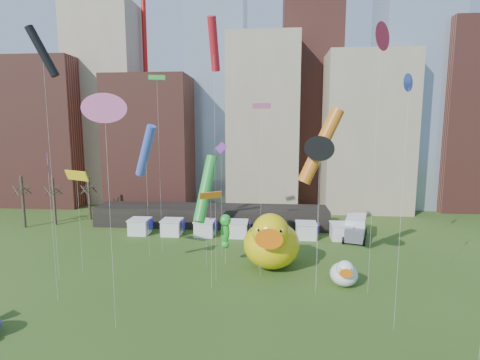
# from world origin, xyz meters

# --- Properties ---
(skyline) EXTENTS (101.00, 23.00, 68.00)m
(skyline) POSITION_xyz_m (2.25, 61.06, 21.44)
(skyline) COLOR brown
(skyline) RESTS_ON ground
(pavilion) EXTENTS (38.00, 6.00, 3.20)m
(pavilion) POSITION_xyz_m (-4.00, 42.00, 1.60)
(pavilion) COLOR black
(pavilion) RESTS_ON ground
(vendor_tents) EXTENTS (33.24, 2.80, 2.40)m
(vendor_tents) POSITION_xyz_m (1.02, 36.00, 1.11)
(vendor_tents) COLOR white
(vendor_tents) RESTS_ON ground
(bare_trees) EXTENTS (8.44, 6.44, 8.50)m
(bare_trees) POSITION_xyz_m (-30.17, 40.54, 4.01)
(bare_trees) COLOR #382B21
(bare_trees) RESTS_ON ground
(big_duck) EXTENTS (6.92, 9.06, 6.85)m
(big_duck) POSITION_xyz_m (5.95, 24.09, 3.14)
(big_duck) COLOR yellow
(big_duck) RESTS_ON ground
(small_duck) EXTENTS (3.13, 3.98, 2.95)m
(small_duck) POSITION_xyz_m (13.36, 19.99, 1.36)
(small_duck) COLOR white
(small_duck) RESTS_ON ground
(seahorse_green) EXTENTS (1.61, 1.89, 6.04)m
(seahorse_green) POSITION_xyz_m (0.55, 24.90, 4.34)
(seahorse_green) COLOR silver
(seahorse_green) RESTS_ON ground
(seahorse_purple) EXTENTS (1.32, 1.52, 4.35)m
(seahorse_purple) POSITION_xyz_m (4.59, 23.77, 3.00)
(seahorse_purple) COLOR silver
(seahorse_purple) RESTS_ON ground
(box_truck) EXTENTS (4.55, 7.70, 3.08)m
(box_truck) POSITION_xyz_m (18.27, 36.88, 1.58)
(box_truck) COLOR white
(box_truck) RESTS_ON ground
(kite_0) EXTENTS (1.63, 2.17, 25.14)m
(kite_0) POSITION_xyz_m (15.35, 18.42, 23.89)
(kite_0) COLOR silver
(kite_0) RESTS_ON ground
(kite_1) EXTENTS (2.19, 0.75, 18.47)m
(kite_1) POSITION_xyz_m (-6.42, 10.26, 17.35)
(kite_1) COLOR silver
(kite_1) RESTS_ON ground
(kite_2) EXTENTS (1.86, 1.84, 15.25)m
(kite_2) POSITION_xyz_m (10.29, 18.08, 14.08)
(kite_2) COLOR silver
(kite_2) RESTS_ON ground
(kite_3) EXTENTS (2.04, 0.82, 22.46)m
(kite_3) POSITION_xyz_m (-8.34, 28.85, 21.74)
(kite_3) COLOR silver
(kite_3) RESTS_ON ground
(kite_4) EXTENTS (3.40, 2.03, 11.45)m
(kite_4) POSITION_xyz_m (-14.99, 20.98, 10.88)
(kite_4) COLOR silver
(kite_4) RESTS_ON ground
(kite_5) EXTENTS (0.94, 1.15, 19.86)m
(kite_5) POSITION_xyz_m (15.76, 12.06, 19.04)
(kite_5) COLOR silver
(kite_5) RESTS_ON ground
(kite_6) EXTENTS (2.08, 1.41, 9.86)m
(kite_6) POSITION_xyz_m (0.04, 18.19, 9.45)
(kite_6) COLOR silver
(kite_6) RESTS_ON ground
(kite_7) EXTENTS (1.48, 0.20, 14.38)m
(kite_7) POSITION_xyz_m (-0.23, 27.52, 12.98)
(kite_7) COLOR silver
(kite_7) RESTS_ON ground
(kite_9) EXTENTS (1.89, 0.41, 18.50)m
(kite_9) POSITION_xyz_m (4.80, 21.55, 17.90)
(kite_9) COLOR silver
(kite_9) RESTS_ON ground
(kite_10) EXTENTS (3.01, 1.53, 25.83)m
(kite_10) POSITION_xyz_m (-16.62, 19.08, 23.35)
(kite_10) COLOR silver
(kite_10) RESTS_ON ground
(kite_11) EXTENTS (2.64, 4.57, 12.96)m
(kite_11) POSITION_xyz_m (-1.51, 23.80, 9.22)
(kite_11) COLOR silver
(kite_11) RESTS_ON ground
(kite_13) EXTENTS (3.70, 3.06, 16.47)m
(kite_13) POSITION_xyz_m (-9.29, 26.62, 13.26)
(kite_13) COLOR silver
(kite_13) RESTS_ON ground
(kite_14) EXTENTS (4.58, 2.21, 17.97)m
(kite_14) POSITION_xyz_m (10.57, 19.68, 14.21)
(kite_14) COLOR silver
(kite_14) RESTS_ON ground
(kite_15) EXTENTS (0.94, 1.42, 13.75)m
(kite_15) POSITION_xyz_m (-13.96, 14.54, 12.44)
(kite_15) COLOR silver
(kite_15) RESTS_ON ground
(kite_16) EXTENTS (0.91, 2.91, 26.38)m
(kite_16) POSITION_xyz_m (0.21, 19.97, 23.90)
(kite_16) COLOR silver
(kite_16) RESTS_ON ground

